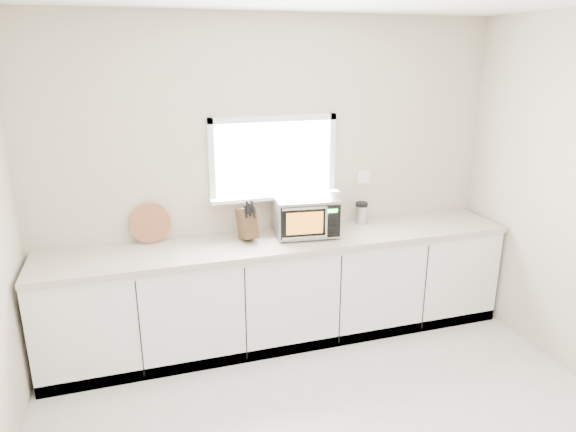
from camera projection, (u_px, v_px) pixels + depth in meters
name	position (u px, v px, depth m)	size (l,w,h in m)	color
back_wall	(273.00, 179.00, 4.39)	(4.00, 0.17, 2.70)	#C5B29C
cabinets	(283.00, 291.00, 4.40)	(3.92, 0.60, 0.88)	white
countertop	(284.00, 241.00, 4.25)	(3.92, 0.64, 0.04)	beige
microwave	(306.00, 215.00, 4.30)	(0.55, 0.47, 0.33)	black
knife_block	(247.00, 223.00, 4.18)	(0.15, 0.26, 0.35)	#483219
cutting_board	(150.00, 223.00, 4.12)	(0.32, 0.32, 0.02)	brown
coffee_grinder	(361.00, 213.00, 4.61)	(0.14, 0.14, 0.20)	#ACAEB3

